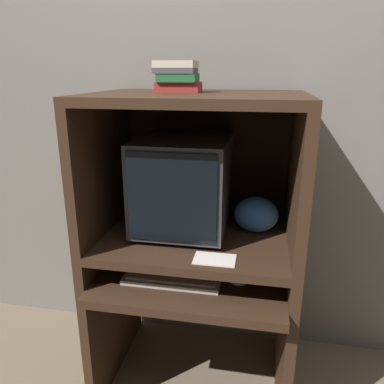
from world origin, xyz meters
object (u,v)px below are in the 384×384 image
at_px(keyboard, 173,277).
at_px(book_stack, 177,76).
at_px(crt_monitor, 183,183).
at_px(snack_bag, 256,214).
at_px(mouse, 238,281).

xyz_separation_m(keyboard, book_stack, (-0.02, 0.20, 0.78)).
relative_size(crt_monitor, book_stack, 2.51).
bearing_deg(keyboard, snack_bag, 36.09).
bearing_deg(crt_monitor, book_stack, -169.39).
bearing_deg(keyboard, crt_monitor, 89.22).
bearing_deg(mouse, keyboard, -178.73).
bearing_deg(snack_bag, mouse, -103.20).
bearing_deg(mouse, book_stack, 145.34).
bearing_deg(book_stack, crt_monitor, 10.61).
distance_m(crt_monitor, book_stack, 0.44).
relative_size(mouse, book_stack, 0.40).
relative_size(crt_monitor, snack_bag, 2.34).
height_order(crt_monitor, snack_bag, crt_monitor).
relative_size(keyboard, book_stack, 2.20).
distance_m(snack_bag, book_stack, 0.67).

